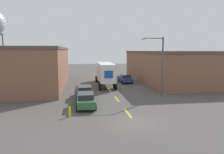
# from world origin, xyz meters

# --- Properties ---
(ground_plane) EXTENTS (160.00, 160.00, 0.00)m
(ground_plane) POSITION_xyz_m (0.00, 0.00, 0.00)
(ground_plane) COLOR #4C4947
(road_centerline) EXTENTS (0.20, 15.44, 0.01)m
(road_centerline) POSITION_xyz_m (0.00, 9.00, 0.00)
(road_centerline) COLOR gold
(road_centerline) RESTS_ON ground_plane
(warehouse_left) EXTENTS (10.26, 24.12, 6.51)m
(warehouse_left) POSITION_xyz_m (-12.06, 21.25, 3.26)
(warehouse_left) COLOR brown
(warehouse_left) RESTS_ON ground_plane
(warehouse_right) EXTENTS (13.74, 24.89, 5.87)m
(warehouse_right) POSITION_xyz_m (13.80, 23.22, 2.94)
(warehouse_right) COLOR brown
(warehouse_right) RESTS_ON ground_plane
(semi_truck) EXTENTS (2.77, 11.99, 3.88)m
(semi_truck) POSITION_xyz_m (-0.24, 19.85, 2.30)
(semi_truck) COLOR silver
(semi_truck) RESTS_ON ground_plane
(parked_car_right_far) EXTENTS (2.04, 4.72, 1.54)m
(parked_car_right_far) POSITION_xyz_m (3.91, 22.42, 0.80)
(parked_car_right_far) COLOR navy
(parked_car_right_far) RESTS_ON ground_plane
(parked_car_left_near) EXTENTS (2.04, 4.72, 1.54)m
(parked_car_left_near) POSITION_xyz_m (-3.91, 5.65, 0.80)
(parked_car_left_near) COLOR #2D5B38
(parked_car_left_near) RESTS_ON ground_plane
(parked_car_left_far) EXTENTS (2.04, 4.72, 1.54)m
(parked_car_left_far) POSITION_xyz_m (-3.91, 10.20, 0.80)
(parked_car_left_far) COLOR black
(parked_car_left_far) RESTS_ON ground_plane
(street_lamp) EXTENTS (2.94, 0.32, 7.63)m
(street_lamp) POSITION_xyz_m (5.53, 9.26, 4.49)
(street_lamp) COLOR #4C4C51
(street_lamp) RESTS_ON ground_plane
(fire_hydrant) EXTENTS (0.22, 0.22, 0.98)m
(fire_hydrant) POSITION_xyz_m (-5.46, 2.43, 0.48)
(fire_hydrant) COLOR gold
(fire_hydrant) RESTS_ON ground_plane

